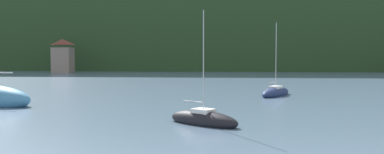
# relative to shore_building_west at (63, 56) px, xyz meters

# --- Properties ---
(wooded_hillside) EXTENTS (352.00, 74.43, 40.89)m
(wooded_hillside) POSITION_rel_shore_building_west_xyz_m (37.98, 48.70, 5.42)
(wooded_hillside) COLOR #264223
(wooded_hillside) RESTS_ON ground_plane
(shore_building_west) EXTENTS (3.59, 3.34, 6.35)m
(shore_building_west) POSITION_rel_shore_building_west_xyz_m (0.00, 0.00, 0.00)
(shore_building_west) COLOR gray
(shore_building_west) RESTS_ON ground_plane
(sailboat_mid_8) EXTENTS (4.37, 3.69, 6.35)m
(sailboat_mid_8) POSITION_rel_shore_building_west_xyz_m (29.20, -55.11, -2.82)
(sailboat_mid_8) COLOR black
(sailboat_mid_8) RESTS_ON ground_plane
(sailboat_far_11) EXTENTS (3.67, 5.19, 6.74)m
(sailboat_far_11) POSITION_rel_shore_building_west_xyz_m (34.84, -39.67, -2.81)
(sailboat_far_11) COLOR navy
(sailboat_far_11) RESTS_ON ground_plane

